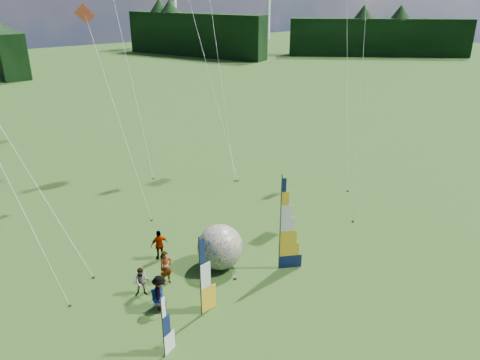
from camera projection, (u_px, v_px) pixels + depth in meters
ground at (304, 308)px, 22.35m from camera, size 220.00×220.00×0.00m
treeline_ring at (309, 235)px, 20.80m from camera, size 210.00×210.00×8.00m
feather_banner_main at (280, 225)px, 24.42m from camera, size 1.34×0.69×5.33m
side_banner_left at (200, 278)px, 21.18m from camera, size 1.10×0.25×4.01m
side_banner_far at (163, 329)px, 18.88m from camera, size 0.83×0.45×2.90m
bol_inflatable at (220, 247)px, 25.18m from camera, size 3.17×3.17×2.46m
spectator_a at (166, 268)px, 23.88m from camera, size 0.70×0.48×1.87m
spectator_b at (142, 282)px, 23.02m from camera, size 0.83×0.65×1.54m
spectator_c at (160, 293)px, 21.99m from camera, size 0.95×1.22×1.79m
spectator_d at (160, 245)px, 26.07m from camera, size 1.08×0.56×1.76m
camp_chair at (159, 299)px, 22.17m from camera, size 0.59×0.59×0.99m
kite_whale at (201, 36)px, 37.06m from camera, size 3.63×14.23×21.07m
kite_rainbow_delta at (17, 142)px, 23.99m from camera, size 10.62×13.34×13.62m
kite_parafoil at (363, 73)px, 29.93m from camera, size 9.10×9.40×18.12m
small_kite_red at (116, 106)px, 31.19m from camera, size 4.15×11.08×13.56m
small_kite_orange at (220, 62)px, 36.36m from camera, size 7.48×10.35×17.44m
small_kite_yellow at (348, 82)px, 34.99m from camera, size 7.47×8.83×15.10m
small_kite_green at (125, 47)px, 37.51m from camera, size 8.35×12.87×19.22m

